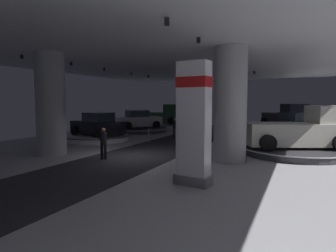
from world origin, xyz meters
TOP-DOWN VIEW (x-y plane):
  - ground at (0.00, 0.00)m, footprint 24.00×44.00m
  - ceiling_with_spotlights at (-0.00, -0.00)m, footprint 24.00×44.00m
  - column_left at (-4.38, -1.45)m, footprint 1.55×1.55m
  - column_right at (4.85, 0.83)m, footprint 1.56×1.56m
  - brand_sign_pylon at (4.60, -3.65)m, footprint 1.34×0.81m
  - display_platform_mid_left at (-5.83, 4.27)m, footprint 4.70×4.70m
  - display_car_mid_left at (-5.80, 4.27)m, footprint 4.48×2.91m
  - display_platform_far_right at (7.45, 11.09)m, footprint 6.00×6.00m
  - display_car_far_right at (7.43, 11.07)m, footprint 3.72×4.53m
  - display_platform_deep_left at (-7.49, 17.43)m, footprint 5.97×5.97m
  - pickup_truck_deep_left at (-7.18, 17.51)m, footprint 5.67×3.74m
  - display_platform_far_left at (-6.25, 11.03)m, footprint 5.55×5.55m
  - display_car_far_left at (-6.27, 11.00)m, footprint 3.98×4.43m
  - display_platform_mid_right at (7.69, 4.22)m, footprint 5.75×5.75m
  - pickup_truck_mid_right at (7.98, 4.35)m, footprint 5.70×4.25m
  - display_platform_deep_right at (6.38, 17.76)m, footprint 5.91×5.91m
  - pickup_truck_deep_right at (6.56, 17.50)m, footprint 4.71×5.57m
  - visitor_walking_near at (-1.28, 8.32)m, footprint 0.32×0.32m
  - visitor_walking_far at (-1.00, -1.35)m, footprint 0.32×0.32m
  - stanchion_a at (-1.84, 4.93)m, footprint 0.28×0.28m
  - stanchion_b at (3.67, 3.88)m, footprint 0.28×0.28m

SIDE VIEW (x-z plane):
  - ground at x=0.00m, z-range -0.05..0.00m
  - display_platform_deep_left at x=-7.49m, z-range 0.02..0.28m
  - display_platform_far_right at x=7.45m, z-range 0.02..0.37m
  - display_platform_far_left at x=-6.25m, z-range 0.02..0.38m
  - display_platform_deep_right at x=6.38m, z-range 0.02..0.40m
  - display_platform_mid_left at x=-5.83m, z-range 0.02..0.40m
  - display_platform_mid_right at x=7.69m, z-range 0.02..0.40m
  - stanchion_a at x=-1.84m, z-range -0.13..0.88m
  - stanchion_b at x=3.67m, z-range -0.13..0.88m
  - visitor_walking_near at x=-1.28m, z-range 0.11..1.70m
  - visitor_walking_far at x=-1.00m, z-range 0.11..1.70m
  - display_car_far_right at x=7.43m, z-range 0.26..1.97m
  - display_car_far_left at x=-6.27m, z-range 0.27..1.98m
  - display_car_mid_left at x=-5.80m, z-range 0.29..2.00m
  - pickup_truck_deep_left at x=-7.18m, z-range 0.05..2.35m
  - pickup_truck_deep_right at x=6.56m, z-range 0.16..2.46m
  - pickup_truck_mid_right at x=7.98m, z-range 0.16..2.46m
  - brand_sign_pylon at x=4.60m, z-range 0.07..4.34m
  - column_left at x=-4.38m, z-range 0.00..5.50m
  - column_right at x=4.85m, z-range 0.00..5.50m
  - ceiling_with_spotlights at x=0.00m, z-range 5.35..5.74m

